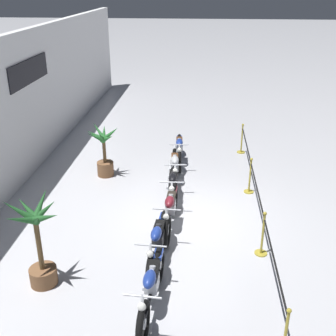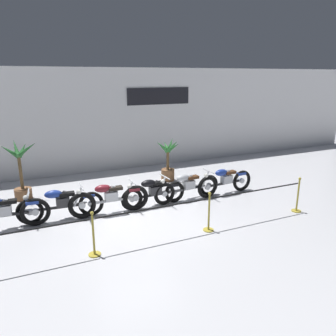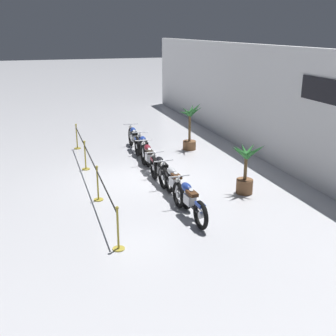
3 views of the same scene
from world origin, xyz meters
name	(u,v)px [view 1 (image 1 of 3)]	position (x,y,z in m)	size (l,w,h in m)	color
ground_plane	(191,216)	(0.00, 0.00, 0.00)	(120.00, 120.00, 0.00)	silver
motorcycle_blue_0	(151,288)	(-3.40, 0.61, 0.48)	(2.35, 0.62, 0.97)	black
motorcycle_blue_1	(158,242)	(-1.94, 0.66, 0.47)	(2.34, 0.62, 0.94)	black
motorcycle_maroon_2	(170,211)	(-0.62, 0.49, 0.47)	(2.33, 0.62, 0.96)	black
motorcycle_black_3	(173,186)	(0.76, 0.54, 0.45)	(2.11, 0.62, 0.92)	black
motorcycle_silver_4	(175,168)	(1.94, 0.56, 0.46)	(2.40, 0.62, 0.94)	black
motorcycle_blue_5	(179,150)	(3.34, 0.52, 0.47)	(2.18, 0.62, 0.95)	black
potted_palm_left_of_row	(38,245)	(-2.87, 2.84, 0.90)	(1.15, 1.03, 1.95)	brown
potted_palm_right_of_row	(104,152)	(2.23, 2.72, 0.78)	(0.89, 0.99, 1.65)	brown
stanchion_far_left	(263,221)	(-1.30, -1.58, 0.72)	(8.92, 0.28, 1.05)	gold
stanchion_mid_left	(262,240)	(-1.51, -1.58, 0.36)	(0.28, 0.28, 1.05)	gold
stanchion_mid_right	(250,181)	(1.45, -1.58, 0.36)	(0.28, 0.28, 1.05)	gold
stanchion_far_right	(242,143)	(4.47, -1.58, 0.36)	(0.28, 0.28, 1.05)	gold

